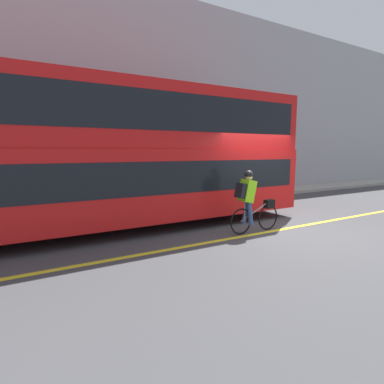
# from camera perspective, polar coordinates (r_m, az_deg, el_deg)

# --- Properties ---
(ground_plane) EXTENTS (80.00, 80.00, 0.00)m
(ground_plane) POSITION_cam_1_polar(r_m,az_deg,el_deg) (8.22, 16.45, -6.83)
(ground_plane) COLOR #424244
(road_center_line) EXTENTS (50.00, 0.14, 0.01)m
(road_center_line) POSITION_cam_1_polar(r_m,az_deg,el_deg) (8.19, 16.64, -6.85)
(road_center_line) COLOR yellow
(road_center_line) RESTS_ON ground_plane
(sidewalk_curb) EXTENTS (60.00, 1.60, 0.14)m
(sidewalk_curb) POSITION_cam_1_polar(r_m,az_deg,el_deg) (12.27, -1.16, -1.39)
(sidewalk_curb) COLOR #A8A399
(sidewalk_curb) RESTS_ON ground_plane
(building_facade) EXTENTS (60.00, 0.30, 8.21)m
(building_facade) POSITION_cam_1_polar(r_m,az_deg,el_deg) (13.12, -3.29, 16.88)
(building_facade) COLOR #9E9EA3
(building_facade) RESTS_ON ground_plane
(bus) EXTENTS (11.95, 2.55, 3.66)m
(bus) POSITION_cam_1_polar(r_m,az_deg,el_deg) (7.75, -20.21, 7.39)
(bus) COLOR black
(bus) RESTS_ON ground_plane
(cyclist_on_bike) EXTENTS (1.53, 0.32, 1.57)m
(cyclist_on_bike) POSITION_cam_1_polar(r_m,az_deg,el_deg) (7.52, 11.05, -1.37)
(cyclist_on_bike) COLOR black
(cyclist_on_bike) RESTS_ON ground_plane
(trash_bin) EXTENTS (0.44, 0.44, 0.91)m
(trash_bin) POSITION_cam_1_polar(r_m,az_deg,el_deg) (14.83, 14.57, 2.00)
(trash_bin) COLOR #194C23
(trash_bin) RESTS_ON sidewalk_curb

